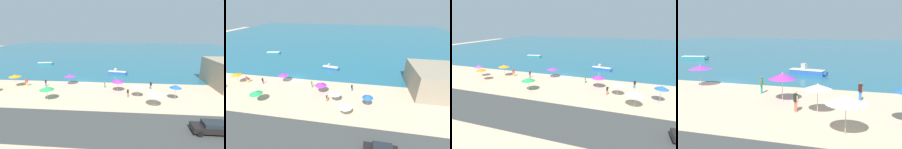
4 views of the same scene
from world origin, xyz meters
The scene contains 19 objects.
ground_plane centered at (0.00, 0.00, 0.00)m, with size 160.00×160.00×0.00m, color #D3AD8D.
sea centered at (0.00, 55.00, 0.03)m, with size 150.00×110.00×0.05m, color #236178.
coastal_road centered at (0.00, -18.00, 0.03)m, with size 80.00×8.00×0.06m, color #3B3D3B.
beach_umbrella_0 centered at (-14.93, -8.51, 2.29)m, with size 1.97×1.97×2.57m.
beach_umbrella_1 centered at (-17.39, -6.49, 2.35)m, with size 1.88×1.88×2.66m.
beach_umbrella_2 centered at (14.21, -11.65, 2.10)m, with size 2.47×2.47×2.40m.
beach_umbrella_3 centered at (11.85, -8.04, 1.97)m, with size 2.13×2.13×2.24m.
beach_umbrella_4 centered at (-12.44, -4.47, 2.32)m, with size 2.34×2.34×2.59m.
beach_umbrella_5 centered at (8.32, -5.45, 2.14)m, with size 2.40×2.40×2.47m.
beach_umbrella_6 centered at (-1.88, -2.19, 2.01)m, with size 2.41×2.41×2.29m.
beach_umbrella_7 centered at (-3.01, -10.54, 2.07)m, with size 2.38×2.38×2.40m.
beach_umbrella_8 centered at (17.91, -8.82, 2.40)m, with size 1.94×1.94×2.74m.
bather_0 centered at (-6.50, -3.73, 0.89)m, with size 0.23×0.57×1.59m.
bather_1 centered at (5.59, -3.48, 0.92)m, with size 0.26×0.57×1.64m.
bather_2 centered at (10.24, -8.16, 0.90)m, with size 0.42×0.44×1.61m.
bather_3 centered at (14.68, -3.51, 0.91)m, with size 0.41×0.45×1.64m.
bather_4 centered at (-10.56, -3.84, 0.97)m, with size 0.55×0.32×1.73m.
skiff_nearshore centered at (7.48, 7.65, 0.45)m, with size 5.13×2.09×1.46m.
skiff_offshore centered at (-17.11, 18.39, 0.36)m, with size 5.13×2.23×0.61m.
Camera 3 is at (11.87, -35.79, 11.36)m, focal length 28.00 mm.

